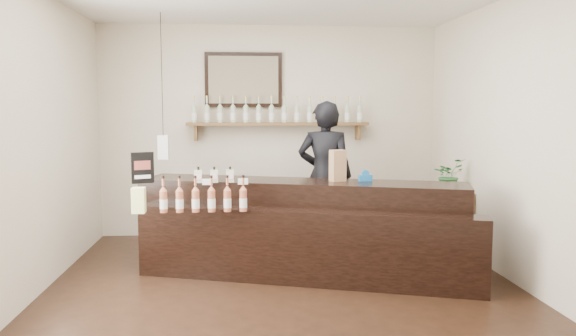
# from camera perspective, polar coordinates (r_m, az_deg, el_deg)

# --- Properties ---
(ground) EXTENTS (5.00, 5.00, 0.00)m
(ground) POSITION_cam_1_polar(r_m,az_deg,el_deg) (5.35, -0.32, -12.44)
(ground) COLOR black
(ground) RESTS_ON ground
(room_shell) EXTENTS (5.00, 5.00, 5.00)m
(room_shell) POSITION_cam_1_polar(r_m,az_deg,el_deg) (5.08, -0.33, 6.10)
(room_shell) COLOR beige
(room_shell) RESTS_ON ground
(back_wall_decor) EXTENTS (2.66, 0.96, 1.69)m
(back_wall_decor) POSITION_cam_1_polar(r_m,az_deg,el_deg) (7.44, -2.88, 6.43)
(back_wall_decor) COLOR brown
(back_wall_decor) RESTS_ON ground
(counter) EXTENTS (3.42, 1.93, 1.11)m
(counter) POSITION_cam_1_polar(r_m,az_deg,el_deg) (5.81, 1.35, -6.40)
(counter) COLOR black
(counter) RESTS_ON ground
(promo_sign) EXTENTS (0.21, 0.11, 0.31)m
(promo_sign) POSITION_cam_1_polar(r_m,az_deg,el_deg) (5.81, -14.55, 0.02)
(promo_sign) COLOR black
(promo_sign) RESTS_ON counter
(paper_bag) EXTENTS (0.18, 0.15, 0.32)m
(paper_bag) POSITION_cam_1_polar(r_m,az_deg,el_deg) (5.82, 5.07, 0.24)
(paper_bag) COLOR #996B4A
(paper_bag) RESTS_ON counter
(tape_dispenser) EXTENTS (0.14, 0.07, 0.12)m
(tape_dispenser) POSITION_cam_1_polar(r_m,az_deg,el_deg) (5.86, 7.86, -0.89)
(tape_dispenser) COLOR #1968B0
(tape_dispenser) RESTS_ON counter
(side_cabinet) EXTENTS (0.48, 0.58, 0.74)m
(side_cabinet) POSITION_cam_1_polar(r_m,az_deg,el_deg) (6.83, 15.87, -5.40)
(side_cabinet) COLOR brown
(side_cabinet) RESTS_ON ground
(potted_plant) EXTENTS (0.45, 0.43, 0.39)m
(potted_plant) POSITION_cam_1_polar(r_m,az_deg,el_deg) (6.75, 16.01, -0.70)
(potted_plant) COLOR #2B6D32
(potted_plant) RESTS_ON side_cabinet
(shopkeeper) EXTENTS (0.83, 0.64, 2.02)m
(shopkeeper) POSITION_cam_1_polar(r_m,az_deg,el_deg) (6.73, 3.78, 0.16)
(shopkeeper) COLOR black
(shopkeeper) RESTS_ON ground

